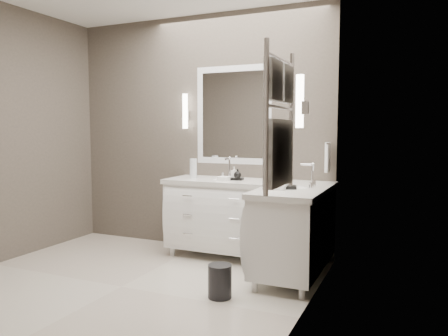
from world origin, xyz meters
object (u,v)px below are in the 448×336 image
at_px(towel_ladder, 279,129).
at_px(waste_bin, 220,281).
at_px(vanity_right, 295,226).
at_px(vanity_back, 224,213).

xyz_separation_m(towel_ladder, waste_bin, (-0.65, 0.52, -1.25)).
height_order(vanity_right, waste_bin, vanity_right).
relative_size(vanity_back, towel_ladder, 1.38).
bearing_deg(towel_ladder, waste_bin, 141.12).
bearing_deg(vanity_back, vanity_right, -20.38).
bearing_deg(waste_bin, vanity_back, 112.24).
bearing_deg(towel_ladder, vanity_back, 124.10).
height_order(vanity_back, vanity_right, same).
bearing_deg(towel_ladder, vanity_right, 99.84).
relative_size(vanity_back, waste_bin, 4.49).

